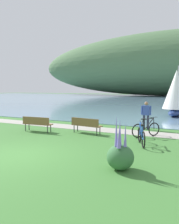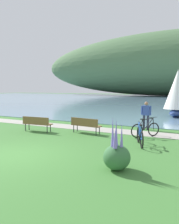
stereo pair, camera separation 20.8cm
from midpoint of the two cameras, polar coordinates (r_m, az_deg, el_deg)
ground_plane at (r=9.19m, az=-18.37°, el=-10.23°), size 200.00×200.00×0.00m
bay_water at (r=54.90m, az=20.43°, el=2.89°), size 180.00×80.00×0.04m
distant_hillside at (r=84.51m, az=18.08°, el=11.32°), size 96.60×28.00×21.85m
shoreline_path at (r=14.29m, az=0.25°, el=-4.20°), size 60.00×1.50×0.01m
park_bench_near_camera at (r=12.73m, az=-1.37°, el=-3.09°), size 1.84×0.68×0.88m
park_bench_further_along at (r=13.63m, az=-13.40°, el=-2.65°), size 1.83×0.62×0.88m
bicycle_leaning_near_bench at (r=12.24m, az=13.48°, el=-4.19°), size 1.15×1.42×1.01m
bicycle_beside_path at (r=10.40m, az=12.26°, el=-5.94°), size 0.76×1.65×1.01m
person_at_shoreline at (r=14.33m, az=13.55°, el=-0.40°), size 0.61×0.25×1.71m
echium_bush_closest_to_camera at (r=7.19m, az=6.85°, el=-10.81°), size 0.84×0.84×1.68m
sailboat_nearest_to_shore at (r=21.67m, az=20.57°, el=4.61°), size 2.50×3.94×4.52m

